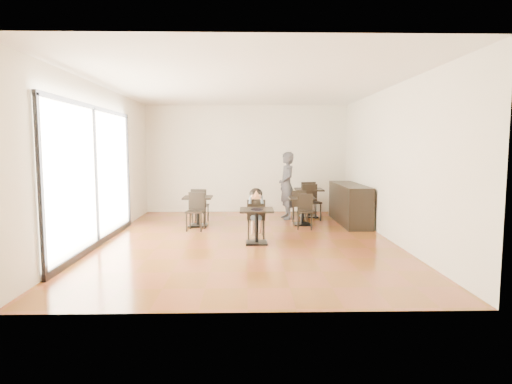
{
  "coord_description": "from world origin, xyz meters",
  "views": [
    {
      "loc": [
        -0.01,
        -8.86,
        1.94
      ],
      "look_at": [
        0.19,
        0.13,
        1.0
      ],
      "focal_mm": 30.0,
      "sensor_mm": 36.0,
      "label": 1
    }
  ],
  "objects_px": {
    "chair_left_b": "(195,212)",
    "chair_back_b": "(312,203)",
    "chair_back_a": "(306,198)",
    "chair_mid_b": "(305,212)",
    "chair_mid_a": "(299,206)",
    "cafe_table_left": "(198,211)",
    "child_table": "(257,226)",
    "adult_patron": "(287,186)",
    "cafe_table_back": "(309,203)",
    "child": "(256,213)",
    "child_chair": "(256,218)",
    "cafe_table_mid": "(302,211)",
    "chair_left_a": "(200,205)"
  },
  "relations": [
    {
      "from": "adult_patron",
      "to": "cafe_table_left",
      "type": "distance_m",
      "value": 2.58
    },
    {
      "from": "adult_patron",
      "to": "child_chair",
      "type": "bearing_deg",
      "value": -30.79
    },
    {
      "from": "child",
      "to": "chair_back_a",
      "type": "bearing_deg",
      "value": 65.04
    },
    {
      "from": "child_table",
      "to": "chair_mid_b",
      "type": "height_order",
      "value": "chair_mid_b"
    },
    {
      "from": "cafe_table_mid",
      "to": "chair_back_b",
      "type": "relative_size",
      "value": 0.72
    },
    {
      "from": "cafe_table_back",
      "to": "chair_left_b",
      "type": "relative_size",
      "value": 0.9
    },
    {
      "from": "cafe_table_left",
      "to": "chair_left_a",
      "type": "xyz_separation_m",
      "value": [
        0.0,
        0.55,
        0.07
      ]
    },
    {
      "from": "child",
      "to": "chair_back_a",
      "type": "height_order",
      "value": "child"
    },
    {
      "from": "child_chair",
      "to": "chair_back_a",
      "type": "relative_size",
      "value": 0.89
    },
    {
      "from": "child_table",
      "to": "chair_left_a",
      "type": "xyz_separation_m",
      "value": [
        -1.4,
        2.53,
        0.09
      ]
    },
    {
      "from": "cafe_table_left",
      "to": "chair_left_a",
      "type": "bearing_deg",
      "value": 90.0
    },
    {
      "from": "child",
      "to": "chair_mid_a",
      "type": "distance_m",
      "value": 2.42
    },
    {
      "from": "child",
      "to": "chair_back_b",
      "type": "height_order",
      "value": "child"
    },
    {
      "from": "adult_patron",
      "to": "chair_back_a",
      "type": "distance_m",
      "value": 1.15
    },
    {
      "from": "cafe_table_mid",
      "to": "chair_mid_a",
      "type": "height_order",
      "value": "chair_mid_a"
    },
    {
      "from": "cafe_table_left",
      "to": "chair_back_b",
      "type": "relative_size",
      "value": 0.77
    },
    {
      "from": "cafe_table_left",
      "to": "chair_left_b",
      "type": "relative_size",
      "value": 0.83
    },
    {
      "from": "chair_mid_a",
      "to": "chair_left_b",
      "type": "xyz_separation_m",
      "value": [
        -2.6,
        -1.22,
        0.03
      ]
    },
    {
      "from": "child_table",
      "to": "chair_mid_b",
      "type": "distance_m",
      "value": 1.95
    },
    {
      "from": "cafe_table_left",
      "to": "chair_left_b",
      "type": "distance_m",
      "value": 0.56
    },
    {
      "from": "child",
      "to": "chair_left_a",
      "type": "relative_size",
      "value": 1.21
    },
    {
      "from": "cafe_table_left",
      "to": "chair_back_a",
      "type": "bearing_deg",
      "value": 32.67
    },
    {
      "from": "chair_left_b",
      "to": "chair_back_a",
      "type": "relative_size",
      "value": 0.93
    },
    {
      "from": "chair_left_b",
      "to": "cafe_table_mid",
      "type": "bearing_deg",
      "value": 21.2
    },
    {
      "from": "chair_mid_b",
      "to": "chair_left_a",
      "type": "distance_m",
      "value": 2.78
    },
    {
      "from": "child_chair",
      "to": "chair_left_b",
      "type": "relative_size",
      "value": 0.96
    },
    {
      "from": "chair_left_b",
      "to": "cafe_table_back",
      "type": "bearing_deg",
      "value": 39.53
    },
    {
      "from": "chair_left_b",
      "to": "chair_back_b",
      "type": "distance_m",
      "value": 3.24
    },
    {
      "from": "chair_back_a",
      "to": "chair_mid_b",
      "type": "bearing_deg",
      "value": 70.5
    },
    {
      "from": "child",
      "to": "chair_back_b",
      "type": "xyz_separation_m",
      "value": [
        1.54,
        2.22,
        -0.06
      ]
    },
    {
      "from": "cafe_table_mid",
      "to": "chair_back_a",
      "type": "distance_m",
      "value": 1.81
    },
    {
      "from": "chair_mid_b",
      "to": "chair_left_a",
      "type": "bearing_deg",
      "value": 169.07
    },
    {
      "from": "adult_patron",
      "to": "child_table",
      "type": "bearing_deg",
      "value": -27.4
    },
    {
      "from": "child_chair",
      "to": "chair_mid_a",
      "type": "bearing_deg",
      "value": -119.68
    },
    {
      "from": "cafe_table_mid",
      "to": "chair_left_a",
      "type": "height_order",
      "value": "chair_left_a"
    },
    {
      "from": "chair_mid_b",
      "to": "cafe_table_left",
      "type": "bearing_deg",
      "value": -179.65
    },
    {
      "from": "cafe_table_mid",
      "to": "chair_back_a",
      "type": "relative_size",
      "value": 0.72
    },
    {
      "from": "cafe_table_back",
      "to": "chair_back_b",
      "type": "relative_size",
      "value": 0.83
    },
    {
      "from": "adult_patron",
      "to": "chair_back_a",
      "type": "height_order",
      "value": "adult_patron"
    },
    {
      "from": "chair_back_b",
      "to": "cafe_table_left",
      "type": "bearing_deg",
      "value": -175.8
    },
    {
      "from": "adult_patron",
      "to": "cafe_table_back",
      "type": "distance_m",
      "value": 0.88
    },
    {
      "from": "child_table",
      "to": "chair_back_a",
      "type": "height_order",
      "value": "chair_back_a"
    },
    {
      "from": "child_table",
      "to": "cafe_table_back",
      "type": "relative_size",
      "value": 0.89
    },
    {
      "from": "chair_back_b",
      "to": "child_table",
      "type": "bearing_deg",
      "value": -130.03
    },
    {
      "from": "chair_mid_b",
      "to": "adult_patron",
      "type": "bearing_deg",
      "value": 111.28
    },
    {
      "from": "cafe_table_back",
      "to": "cafe_table_mid",
      "type": "bearing_deg",
      "value": -105.88
    },
    {
      "from": "chair_mid_a",
      "to": "chair_back_b",
      "type": "xyz_separation_m",
      "value": [
        0.35,
        0.13,
        0.06
      ]
    },
    {
      "from": "child_table",
      "to": "chair_back_a",
      "type": "bearing_deg",
      "value": 68.23
    },
    {
      "from": "child",
      "to": "cafe_table_left",
      "type": "distance_m",
      "value": 2.01
    },
    {
      "from": "chair_left_a",
      "to": "chair_back_a",
      "type": "bearing_deg",
      "value": -148.81
    }
  ]
}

